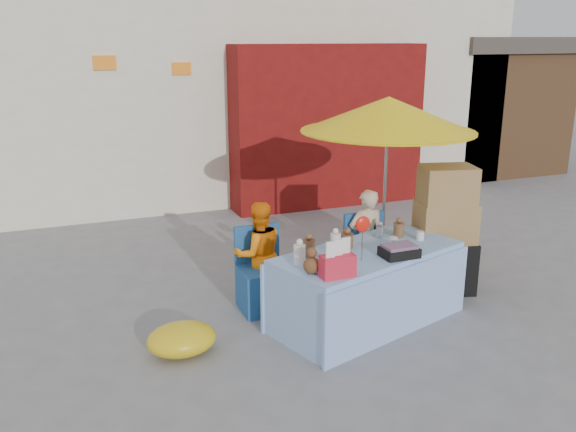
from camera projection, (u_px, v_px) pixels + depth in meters
name	position (u px, v px, depth m)	size (l,w,h in m)	color
ground	(305.00, 335.00, 5.75)	(80.00, 80.00, 0.00)	slate
backdrop	(178.00, 15.00, 11.75)	(14.00, 8.00, 7.80)	silver
market_table	(367.00, 286.00, 5.92)	(2.10, 1.43, 1.16)	#9AC1F7
chair_left	(263.00, 286.00, 6.24)	(0.49, 0.48, 0.85)	#1F508F
chair_right	(371.00, 269.00, 6.68)	(0.49, 0.48, 0.85)	#1F508F
vendor_orange	(259.00, 254.00, 6.27)	(0.54, 0.42, 1.11)	orange
vendor_beige	(366.00, 239.00, 6.71)	(0.41, 0.27, 1.13)	beige
umbrella	(388.00, 115.00, 6.57)	(1.90, 1.90, 2.09)	gray
box_stack	(444.00, 234.00, 6.62)	(0.74, 0.66, 1.40)	black
tarp_bundle	(182.00, 339.00, 5.38)	(0.62, 0.50, 0.28)	gold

